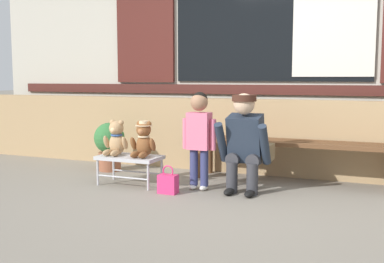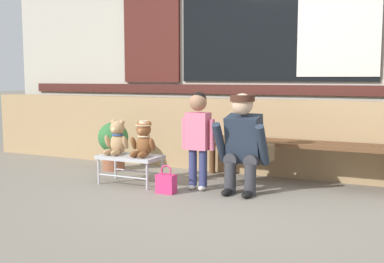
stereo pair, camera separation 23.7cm
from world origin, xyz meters
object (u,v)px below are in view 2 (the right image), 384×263
Objects in this scene: wooden_bench_long at (294,148)px; teddy_bear_with_hat at (143,140)px; child_standing at (198,130)px; teddy_bear_plain at (117,139)px; handbag_on_ground at (166,183)px; adult_crouching at (244,143)px; small_display_bench at (130,159)px; potted_plant at (113,143)px.

teddy_bear_with_hat is at bearing -151.31° from wooden_bench_long.
wooden_bench_long is at bearing 40.61° from child_standing.
teddy_bear_plain is at bearing -156.10° from wooden_bench_long.
teddy_bear_with_hat is at bearing 152.69° from handbag_on_ground.
wooden_bench_long reaches higher than handbag_on_ground.
teddy_bear_plain is at bearing -179.87° from teddy_bear_with_hat.
teddy_bear_with_hat is at bearing -171.55° from adult_crouching.
small_display_bench is 0.67× the size of adult_crouching.
teddy_bear_with_hat is 1.34× the size of handbag_on_ground.
handbag_on_ground is (0.36, -0.19, -0.38)m from teddy_bear_with_hat.
handbag_on_ground is (0.68, -0.19, -0.37)m from teddy_bear_plain.
wooden_bench_long is at bearing 26.14° from small_display_bench.
wooden_bench_long is 1.39m from handbag_on_ground.
adult_crouching is at bearing 27.08° from handbag_on_ground.
small_display_bench is 1.76× the size of teddy_bear_with_hat.
potted_plant is (-2.12, -0.18, -0.05)m from wooden_bench_long.
potted_plant is at bearing 143.73° from teddy_bear_with_hat.
teddy_bear_plain is 1.00× the size of teddy_bear_with_hat.
potted_plant is (-1.78, 0.41, -0.16)m from adult_crouching.
adult_crouching reaches higher than handbag_on_ground.
child_standing is at bearing 4.73° from teddy_bear_plain.
child_standing is (0.58, 0.07, 0.12)m from teddy_bear_with_hat.
handbag_on_ground is at bearing -15.26° from teddy_bear_plain.
wooden_bench_long is 3.28× the size of small_display_bench.
handbag_on_ground is 1.37m from potted_plant.
wooden_bench_long is 1.05m from child_standing.
potted_plant reaches higher than small_display_bench.
adult_crouching is (1.34, 0.15, 0.02)m from teddy_bear_plain.
adult_crouching reaches higher than small_display_bench.
child_standing is at bearing -139.39° from wooden_bench_long.
teddy_bear_with_hat is 0.55m from handbag_on_ground.
child_standing reaches higher than teddy_bear_with_hat.
teddy_bear_with_hat reaches higher than wooden_bench_long.
teddy_bear_with_hat is (-1.35, -0.74, 0.10)m from wooden_bench_long.
teddy_bear_plain is 0.32m from teddy_bear_with_hat.
small_display_bench is at bearing -179.23° from teddy_bear_with_hat.
adult_crouching is at bearing -119.32° from wooden_bench_long.
adult_crouching is at bearing 8.45° from teddy_bear_with_hat.
small_display_bench is 0.25m from teddy_bear_plain.
teddy_bear_with_hat is 0.59m from child_standing.
potted_plant is at bearing 167.18° from adult_crouching.
wooden_bench_long is 2.12m from potted_plant.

